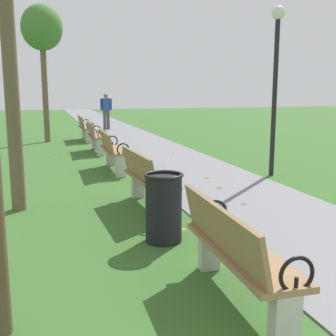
% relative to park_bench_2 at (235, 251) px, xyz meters
% --- Properties ---
extents(paved_walkway, '(2.38, 44.00, 0.02)m').
position_rel_park_bench_2_xyz_m(paved_walkway, '(1.69, 15.09, -0.48)').
color(paved_walkway, slate).
rests_on(paved_walkway, ground).
extents(park_bench_2, '(0.51, 1.61, 0.90)m').
position_rel_park_bench_2_xyz_m(park_bench_2, '(0.00, 0.00, 0.00)').
color(park_bench_2, '#93704C').
rests_on(park_bench_2, ground).
extents(park_bench_3, '(0.55, 1.62, 0.90)m').
position_rel_park_bench_2_xyz_m(park_bench_3, '(0.00, 3.10, 0.00)').
color(park_bench_3, '#93704C').
rests_on(park_bench_3, ground).
extents(park_bench_4, '(0.49, 1.61, 0.90)m').
position_rel_park_bench_2_xyz_m(park_bench_4, '(-0.00, 6.35, 0.00)').
color(park_bench_4, '#93704C').
rests_on(park_bench_4, ground).
extents(park_bench_5, '(0.51, 1.61, 0.90)m').
position_rel_park_bench_2_xyz_m(park_bench_5, '(-0.00, 9.38, 0.00)').
color(park_bench_5, '#93704C').
rests_on(park_bench_5, ground).
extents(park_bench_6, '(0.48, 1.60, 0.90)m').
position_rel_park_bench_2_xyz_m(park_bench_6, '(-0.00, 12.39, 0.00)').
color(park_bench_6, '#93704C').
rests_on(park_bench_6, ground).
extents(tree_4, '(1.38, 1.38, 4.64)m').
position_rel_park_bench_2_xyz_m(tree_4, '(-1.32, 12.46, 3.30)').
color(tree_4, brown).
rests_on(tree_4, ground).
extents(pedestrian_walking, '(0.53, 0.23, 1.62)m').
position_rel_park_bench_2_xyz_m(pedestrian_walking, '(1.36, 16.39, 0.44)').
color(pedestrian_walking, '#4C4C56').
rests_on(pedestrian_walking, paved_walkway).
extents(trash_bin, '(0.48, 0.48, 0.84)m').
position_rel_park_bench_2_xyz_m(trash_bin, '(-0.15, 1.66, -0.06)').
color(trash_bin, black).
rests_on(trash_bin, ground).
extents(lamp_post, '(0.28, 0.28, 3.48)m').
position_rel_park_bench_2_xyz_m(lamp_post, '(3.18, 4.88, 1.82)').
color(lamp_post, black).
rests_on(lamp_post, ground).
extents(scattered_leaves, '(4.40, 18.20, 0.02)m').
position_rel_park_bench_2_xyz_m(scattered_leaves, '(0.51, 6.40, -0.47)').
color(scattered_leaves, '#93511E').
rests_on(scattered_leaves, ground).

